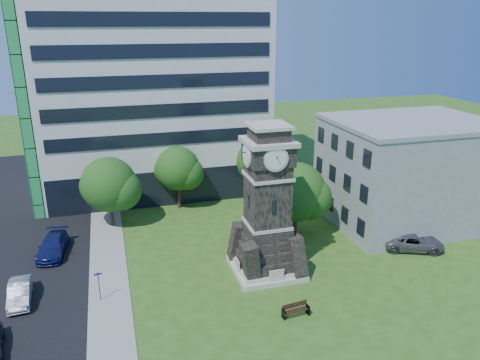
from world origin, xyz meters
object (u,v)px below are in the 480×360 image
object	(u,v)px
car_street_north	(53,246)
street_sign	(99,283)
car_east_lot	(413,242)
clock_tower	(267,211)
car_street_mid	(20,293)
park_bench	(295,309)

from	to	relation	value
car_street_north	street_sign	bearing A→B (deg)	-59.29
street_sign	car_east_lot	bearing A→B (deg)	-7.56
clock_tower	car_street_north	size ratio (longest dim) A/B	2.30
clock_tower	car_street_mid	bearing A→B (deg)	177.77
clock_tower	park_bench	world-z (taller)	clock_tower
car_street_north	street_sign	xyz separation A→B (m)	(3.92, -8.65, 0.70)
car_east_lot	street_sign	size ratio (longest dim) A/B	2.25
car_east_lot	clock_tower	bearing A→B (deg)	111.40
clock_tower	street_sign	distance (m)	13.69
park_bench	street_sign	xyz separation A→B (m)	(-13.01, 5.71, 0.94)
car_street_north	car_east_lot	xyz separation A→B (m)	(30.89, -8.03, -0.04)
car_street_mid	park_bench	xyz separation A→B (m)	(18.63, -7.27, -0.17)
car_street_mid	street_sign	distance (m)	5.89
car_street_mid	car_east_lot	xyz separation A→B (m)	(32.59, -0.95, 0.03)
clock_tower	street_sign	xyz separation A→B (m)	(-13.13, -0.83, -3.81)
car_street_mid	car_street_north	xyz separation A→B (m)	(1.70, 7.08, 0.07)
car_street_mid	clock_tower	bearing A→B (deg)	-6.30
car_street_north	park_bench	xyz separation A→B (m)	(16.93, -14.36, -0.24)
clock_tower	park_bench	bearing A→B (deg)	-91.06
car_east_lot	street_sign	distance (m)	26.99
clock_tower	car_street_mid	xyz separation A→B (m)	(-18.75, 0.73, -4.58)
clock_tower	car_east_lot	world-z (taller)	clock_tower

